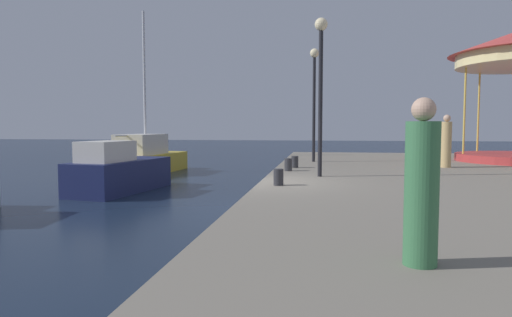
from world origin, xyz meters
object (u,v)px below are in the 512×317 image
at_px(motorboat_navy, 118,172).
at_px(person_near_carousel, 446,143).
at_px(sailboat_yellow, 141,159).
at_px(bollard_south, 295,162).
at_px(lamp_post_mid_promenade, 314,85).
at_px(bollard_center, 278,177).
at_px(person_far_corner, 422,188).
at_px(lamp_post_near_edge, 321,69).
at_px(bollard_north, 288,165).

xyz_separation_m(motorboat_navy, person_near_carousel, (11.04, 2.01, 0.97)).
xyz_separation_m(sailboat_yellow, bollard_south, (7.46, -4.61, 0.30)).
relative_size(lamp_post_mid_promenade, bollard_south, 11.23).
xyz_separation_m(bollard_center, person_near_carousel, (5.27, 5.59, 0.65)).
xyz_separation_m(bollard_center, person_far_corner, (2.03, -6.01, 0.60)).
height_order(lamp_post_near_edge, person_near_carousel, lamp_post_near_edge).
bearing_deg(sailboat_yellow, person_near_carousel, -16.42).
relative_size(lamp_post_mid_promenade, bollard_north, 11.23).
bearing_deg(lamp_post_near_edge, bollard_north, 124.29).
height_order(sailboat_yellow, lamp_post_near_edge, sailboat_yellow).
relative_size(motorboat_navy, person_far_corner, 2.50).
bearing_deg(bollard_north, lamp_post_near_edge, -55.71).
relative_size(lamp_post_near_edge, person_near_carousel, 2.43).
xyz_separation_m(lamp_post_near_edge, bollard_center, (-0.97, -2.09, -2.81)).
bearing_deg(bollard_north, lamp_post_mid_promenade, 79.53).
xyz_separation_m(person_far_corner, person_near_carousel, (3.24, 11.60, 0.06)).
height_order(lamp_post_mid_promenade, bollard_north, lamp_post_mid_promenade).
distance_m(bollard_center, bollard_south, 4.70).
bearing_deg(bollard_center, bollard_north, 90.52).
height_order(sailboat_yellow, bollard_center, sailboat_yellow).
xyz_separation_m(bollard_center, bollard_south, (0.11, 4.70, 0.00)).
xyz_separation_m(lamp_post_mid_promenade, person_near_carousel, (4.57, -1.90, -2.20)).
relative_size(lamp_post_near_edge, bollard_north, 11.04).
bearing_deg(bollard_center, bollard_south, 88.67).
height_order(lamp_post_mid_promenade, bollard_south, lamp_post_mid_promenade).
xyz_separation_m(lamp_post_near_edge, person_near_carousel, (4.30, 3.49, -2.15)).
distance_m(motorboat_navy, person_far_corner, 12.40).
xyz_separation_m(sailboat_yellow, lamp_post_near_edge, (8.32, -7.21, 3.11)).
height_order(lamp_post_near_edge, person_far_corner, lamp_post_near_edge).
distance_m(lamp_post_near_edge, bollard_center, 3.63).
xyz_separation_m(lamp_post_mid_promenade, bollard_south, (-0.58, -2.79, -2.85)).
bearing_deg(bollard_south, motorboat_navy, -169.24).
bearing_deg(lamp_post_near_edge, motorboat_navy, 167.59).
relative_size(motorboat_navy, person_near_carousel, 2.34).
bearing_deg(bollard_south, lamp_post_near_edge, -71.71).
height_order(motorboat_navy, person_far_corner, person_far_corner).
bearing_deg(bollard_south, person_near_carousel, 9.82).
bearing_deg(sailboat_yellow, bollard_north, -38.13).
bearing_deg(person_near_carousel, bollard_north, -159.09).
bearing_deg(bollard_north, sailboat_yellow, 141.87).
bearing_deg(person_far_corner, motorboat_navy, 129.15).
bearing_deg(person_far_corner, sailboat_yellow, 121.49).
bearing_deg(bollard_south, bollard_north, -97.13).
xyz_separation_m(sailboat_yellow, person_far_corner, (9.38, -15.32, 0.90)).
bearing_deg(lamp_post_mid_promenade, sailboat_yellow, 167.24).
distance_m(bollard_north, bollard_south, 1.14).
relative_size(motorboat_navy, lamp_post_mid_promenade, 0.95).
bearing_deg(bollard_north, person_far_corner, -77.84).
height_order(sailboat_yellow, motorboat_navy, sailboat_yellow).
xyz_separation_m(lamp_post_mid_promenade, bollard_center, (-0.69, -7.49, -2.85)).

